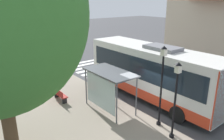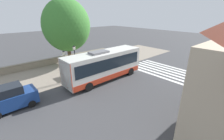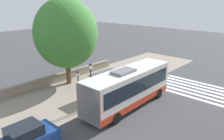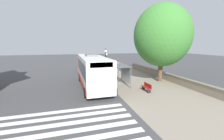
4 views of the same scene
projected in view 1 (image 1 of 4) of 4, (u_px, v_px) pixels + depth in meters
name	position (u px, v px, depth m)	size (l,w,h in m)	color
ground_plane	(148.00, 115.00, 12.90)	(120.00, 120.00, 0.00)	#424244
crosswalk_stripes	(112.00, 64.00, 23.33)	(9.00, 5.25, 0.01)	silver
bus	(152.00, 71.00, 14.63)	(2.73, 10.17, 3.78)	silver
bus_shelter	(108.00, 78.00, 12.88)	(1.76, 3.41, 2.50)	#515459
pedestrian	(98.00, 74.00, 17.01)	(0.34, 0.22, 1.69)	#2D3347
bench	(60.00, 94.00, 14.64)	(0.40, 1.53, 0.88)	maroon
street_lamp_near	(162.00, 80.00, 11.14)	(0.28, 0.28, 4.38)	black
street_lamp_far	(176.00, 95.00, 10.13)	(0.28, 0.28, 3.88)	black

